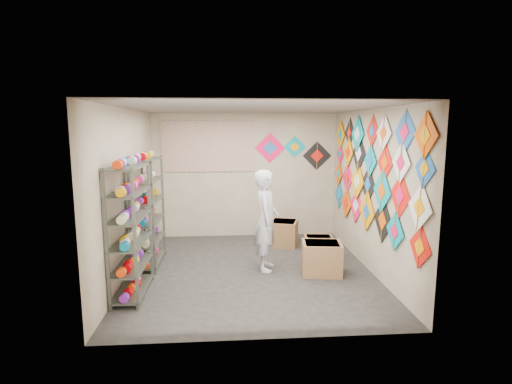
{
  "coord_description": "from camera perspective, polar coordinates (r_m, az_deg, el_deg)",
  "views": [
    {
      "loc": [
        -0.41,
        -6.48,
        2.4
      ],
      "look_at": [
        0.1,
        0.3,
        1.3
      ],
      "focal_mm": 28.0,
      "sensor_mm": 36.0,
      "label": 1
    }
  ],
  "objects": [
    {
      "name": "carton_b",
      "position": [
        7.54,
        8.92,
        -7.83
      ],
      "size": [
        0.55,
        0.47,
        0.41
      ],
      "primitive_type": "cube",
      "rotation": [
        0.0,
        0.0,
        -0.11
      ],
      "color": "brown",
      "rests_on": "ground"
    },
    {
      "name": "ground",
      "position": [
        6.92,
        -0.65,
        -11.1
      ],
      "size": [
        4.5,
        4.5,
        0.0
      ],
      "primitive_type": "plane",
      "color": "black"
    },
    {
      "name": "carton_a",
      "position": [
        6.77,
        9.34,
        -9.3
      ],
      "size": [
        0.7,
        0.61,
        0.53
      ],
      "primitive_type": "cube",
      "rotation": [
        0.0,
        0.0,
        -0.13
      ],
      "color": "brown",
      "rests_on": "ground"
    },
    {
      "name": "carton_c",
      "position": [
        8.27,
        3.99,
        -5.87
      ],
      "size": [
        0.67,
        0.71,
        0.51
      ],
      "primitive_type": "cube",
      "rotation": [
        0.0,
        0.0,
        -0.29
      ],
      "color": "brown",
      "rests_on": "ground"
    },
    {
      "name": "room_walls",
      "position": [
        6.53,
        -0.68,
        2.56
      ],
      "size": [
        4.5,
        4.5,
        4.5
      ],
      "color": "#B7A78C",
      "rests_on": "ground"
    },
    {
      "name": "shelf_rack_back",
      "position": [
        7.21,
        -15.19,
        -2.74
      ],
      "size": [
        0.4,
        1.1,
        1.9
      ],
      "primitive_type": "cube",
      "color": "#4C5147",
      "rests_on": "ground"
    },
    {
      "name": "poster",
      "position": [
        8.72,
        -6.91,
        6.5
      ],
      "size": [
        2.0,
        0.01,
        1.1
      ],
      "primitive_type": "cube",
      "color": "purple",
      "rests_on": "room_walls"
    },
    {
      "name": "kite_wall_display",
      "position": [
        6.95,
        15.85,
        2.35
      ],
      "size": [
        0.06,
        4.21,
        2.06
      ],
      "color": "red",
      "rests_on": "room_walls"
    },
    {
      "name": "back_wall_kites",
      "position": [
        8.85,
        5.3,
        5.9
      ],
      "size": [
        1.71,
        0.02,
        0.83
      ],
      "color": "#FF0D50",
      "rests_on": "room_walls"
    },
    {
      "name": "shelf_rack_front",
      "position": [
        5.97,
        -17.51,
        -5.29
      ],
      "size": [
        0.4,
        1.1,
        1.9
      ],
      "primitive_type": "cube",
      "color": "#4C5147",
      "rests_on": "ground"
    },
    {
      "name": "shopkeeper",
      "position": [
        6.73,
        1.49,
        -4.08
      ],
      "size": [
        0.75,
        0.6,
        1.71
      ],
      "primitive_type": "imported",
      "rotation": [
        0.0,
        0.0,
        1.42
      ],
      "color": "silver",
      "rests_on": "ground"
    },
    {
      "name": "string_spools",
      "position": [
        6.56,
        -16.28,
        -3.09
      ],
      "size": [
        0.12,
        2.36,
        0.12
      ],
      "color": "#FF2B99",
      "rests_on": "ground"
    }
  ]
}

